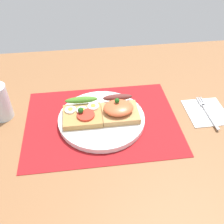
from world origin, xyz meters
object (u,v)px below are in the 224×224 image
plate (102,119)px  fork (207,111)px  sandwich_salmon (119,109)px  napkin (207,113)px  sandwich_egg_tomato (82,113)px

plate → fork: bearing=-0.7°
fork → sandwich_salmon: bearing=178.0°
napkin → sandwich_egg_tomato: bearing=177.6°
plate → sandwich_egg_tomato: (-5.26, 1.05, 2.08)cm
sandwich_egg_tomato → fork: size_ratio=0.73×
sandwich_salmon → fork: bearing=-2.0°
plate → sandwich_salmon: sandwich_salmon is taller
fork → sandwich_egg_tomato: bearing=177.8°
sandwich_egg_tomato → napkin: sandwich_egg_tomato is taller
plate → sandwich_egg_tomato: bearing=168.7°
napkin → sandwich_salmon: bearing=177.7°
plate → sandwich_salmon: size_ratio=2.38×
plate → sandwich_egg_tomato: sandwich_egg_tomato is taller
sandwich_salmon → fork: size_ratio=0.70×
napkin → fork: fork is taller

